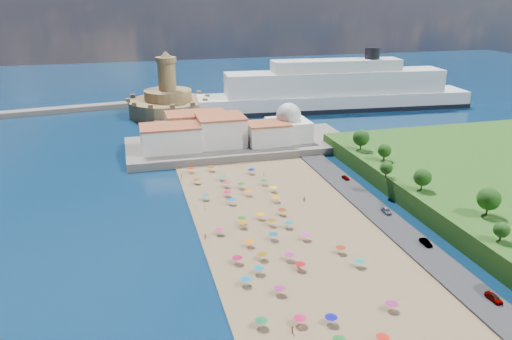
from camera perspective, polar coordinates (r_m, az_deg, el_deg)
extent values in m
plane|color=#071938|center=(135.08, 1.11, -6.85)|extent=(700.00, 700.00, 0.00)
cube|color=#59544C|center=(202.67, -1.88, 2.89)|extent=(90.00, 36.00, 3.00)
cube|color=#59544C|center=(232.62, -9.17, 4.81)|extent=(18.00, 70.00, 2.40)
cube|color=silver|center=(192.98, -9.76, 3.59)|extent=(22.00, 14.00, 9.00)
cube|color=silver|center=(197.25, -4.03, 4.49)|extent=(18.00, 16.00, 11.00)
cube|color=silver|center=(197.99, 1.33, 4.14)|extent=(16.00, 12.00, 8.00)
cube|color=silver|center=(207.56, -6.85, 5.03)|extent=(24.00, 14.00, 10.00)
cube|color=silver|center=(204.58, 3.71, 4.63)|extent=(16.00, 16.00, 8.00)
sphere|color=silver|center=(203.08, 3.75, 6.26)|extent=(10.00, 10.00, 10.00)
cylinder|color=silver|center=(202.22, 3.78, 7.30)|extent=(1.20, 1.20, 1.60)
cylinder|color=#977E4B|center=(260.99, -9.94, 7.05)|extent=(40.00, 40.00, 8.00)
cylinder|color=#977E4B|center=(259.65, -10.02, 8.45)|extent=(24.00, 24.00, 5.00)
cylinder|color=#977E4B|center=(257.97, -10.15, 10.51)|extent=(9.00, 9.00, 14.00)
cylinder|color=#977E4B|center=(256.80, -10.26, 12.32)|extent=(10.40, 10.40, 2.40)
cone|color=#977E4B|center=(256.47, -10.30, 12.91)|extent=(6.00, 6.00, 3.00)
cube|color=black|center=(274.18, 8.92, 7.12)|extent=(148.83, 33.49, 2.37)
cube|color=silver|center=(273.50, 8.96, 7.78)|extent=(147.80, 33.01, 8.79)
cube|color=silver|center=(271.57, 9.08, 9.89)|extent=(118.27, 26.80, 11.73)
cube|color=silver|center=(270.21, 9.18, 11.73)|extent=(69.26, 19.04, 5.86)
cylinder|color=black|center=(276.57, 13.17, 12.88)|extent=(7.82, 7.82, 5.86)
cylinder|color=gray|center=(99.90, 5.04, -16.79)|extent=(0.07, 0.07, 2.00)
cone|color=#D2104E|center=(99.36, 5.06, -16.37)|extent=(2.50, 2.50, 0.60)
cylinder|color=gray|center=(151.06, 2.28, -3.32)|extent=(0.07, 0.07, 2.00)
cone|color=#FF9B0B|center=(150.71, 2.28, -3.01)|extent=(2.50, 2.50, 0.60)
cylinder|color=gray|center=(129.48, 5.70, -7.58)|extent=(0.07, 0.07, 2.00)
cone|color=#CB2BA1|center=(129.07, 5.71, -7.23)|extent=(2.50, 2.50, 0.60)
cylinder|color=gray|center=(125.79, -0.76, -8.35)|extent=(0.07, 0.07, 2.00)
cone|color=orange|center=(125.37, -0.76, -7.99)|extent=(2.50, 2.50, 0.60)
cylinder|color=gray|center=(142.70, 2.98, -4.78)|extent=(0.07, 0.07, 2.00)
cone|color=maroon|center=(142.33, 2.98, -4.46)|extent=(2.50, 2.50, 0.60)
cylinder|color=gray|center=(158.38, 2.01, -2.19)|extent=(0.07, 0.07, 2.00)
cone|color=yellow|center=(158.04, 2.01, -1.89)|extent=(2.50, 2.50, 0.60)
cylinder|color=gray|center=(120.14, 3.81, -9.86)|extent=(0.07, 0.07, 2.00)
cone|color=#A9247E|center=(119.70, 3.82, -9.49)|extent=(2.50, 2.50, 0.60)
cylinder|color=gray|center=(116.57, 5.08, -10.91)|extent=(0.07, 0.07, 2.00)
cone|color=#B50E15|center=(116.11, 5.09, -10.52)|extent=(2.50, 2.50, 0.60)
cylinder|color=gray|center=(98.99, 0.60, -17.09)|extent=(0.07, 0.07, 2.00)
cone|color=#136A38|center=(98.45, 0.60, -16.67)|extent=(2.50, 2.50, 0.60)
cylinder|color=gray|center=(131.95, -4.16, -6.98)|extent=(0.07, 0.07, 2.00)
cone|color=#CC2B6E|center=(131.55, -4.17, -6.63)|extent=(2.50, 2.50, 0.60)
cylinder|color=gray|center=(165.85, -6.80, -1.28)|extent=(0.07, 0.07, 2.00)
cone|color=#88520C|center=(165.52, -6.81, -0.99)|extent=(2.50, 2.50, 0.60)
cylinder|color=gray|center=(139.93, 0.54, -5.28)|extent=(0.07, 0.07, 2.00)
cone|color=#FA9F0B|center=(139.55, 0.54, -4.95)|extent=(2.50, 2.50, 0.60)
cone|color=#136B27|center=(95.34, 9.50, -18.39)|extent=(2.50, 2.50, 0.60)
cylinder|color=gray|center=(119.72, 11.73, -10.39)|extent=(0.07, 0.07, 2.00)
cone|color=#0F8C7F|center=(119.28, 11.76, -10.01)|extent=(2.50, 2.50, 0.60)
cylinder|color=gray|center=(97.95, 14.26, -18.27)|extent=(0.07, 0.07, 2.00)
cone|color=red|center=(97.41, 14.31, -17.85)|extent=(2.50, 2.50, 0.60)
cylinder|color=gray|center=(118.65, -2.13, -10.24)|extent=(0.07, 0.07, 2.00)
cone|color=#AD0D3C|center=(118.20, -2.14, -9.86)|extent=(2.50, 2.50, 0.60)
cylinder|color=gray|center=(162.28, -3.44, -1.65)|extent=(0.07, 0.07, 2.00)
cone|color=#B92750|center=(161.95, -3.44, -1.36)|extent=(2.50, 2.50, 0.60)
cylinder|color=gray|center=(120.13, 0.72, -9.81)|extent=(0.07, 0.07, 2.00)
cone|color=#7F5D0B|center=(119.69, 0.72, -9.44)|extent=(2.50, 2.50, 0.60)
cylinder|color=gray|center=(176.39, -7.44, 0.01)|extent=(0.07, 0.07, 2.00)
cone|color=#FA2A0B|center=(176.08, -7.46, 0.28)|extent=(2.50, 2.50, 0.60)
cylinder|color=gray|center=(100.82, 8.57, -16.57)|extent=(0.07, 0.07, 2.00)
cone|color=#0B0C99|center=(100.29, 8.59, -16.15)|extent=(2.50, 2.50, 0.60)
cylinder|color=gray|center=(129.02, 1.95, -7.59)|extent=(0.07, 0.07, 2.00)
cone|color=#0F558C|center=(128.61, 1.96, -7.24)|extent=(2.50, 2.50, 0.60)
cylinder|color=gray|center=(137.76, -1.62, -5.71)|extent=(0.07, 0.07, 2.00)
cone|color=#1C7514|center=(137.37, -1.62, -5.37)|extent=(2.50, 2.50, 0.60)
cylinder|color=gray|center=(135.32, 3.75, -6.25)|extent=(0.07, 0.07, 2.00)
cone|color=#0E7181|center=(134.92, 3.76, -5.91)|extent=(2.50, 2.50, 0.60)
cylinder|color=gray|center=(110.79, -1.16, -12.62)|extent=(0.07, 0.07, 2.00)
cone|color=#0D6FAF|center=(110.30, -1.16, -12.23)|extent=(2.50, 2.50, 0.60)
cylinder|color=gray|center=(176.99, -5.15, 0.17)|extent=(0.07, 0.07, 2.00)
cone|color=#8A490C|center=(176.69, -5.16, 0.44)|extent=(2.50, 2.50, 0.60)
cylinder|color=gray|center=(155.06, -3.29, -2.71)|extent=(0.07, 0.07, 2.00)
cone|color=#BD0F40|center=(154.72, -3.30, -2.40)|extent=(2.50, 2.50, 0.60)
cylinder|color=gray|center=(149.45, -2.78, -3.60)|extent=(0.07, 0.07, 2.00)
cone|color=blue|center=(149.09, -2.79, -3.28)|extent=(2.50, 2.50, 0.60)
cylinder|color=gray|center=(164.01, 0.90, -1.38)|extent=(0.07, 0.07, 2.00)
cone|color=#147437|center=(163.68, 0.90, -1.09)|extent=(2.50, 2.50, 0.60)
cylinder|color=gray|center=(136.29, 1.77, -6.01)|extent=(0.07, 0.07, 2.00)
cone|color=#92590D|center=(135.90, 1.77, -5.67)|extent=(2.50, 2.50, 0.60)
cylinder|color=gray|center=(107.98, 2.75, -13.60)|extent=(0.07, 0.07, 2.00)
cone|color=#A02274|center=(107.48, 2.75, -13.20)|extent=(2.50, 2.50, 0.60)
cylinder|color=gray|center=(153.16, -5.82, -3.08)|extent=(0.07, 0.07, 2.00)
cone|color=#0E7780|center=(152.81, -5.84, -2.77)|extent=(2.50, 2.50, 0.60)
cylinder|color=gray|center=(135.08, -1.54, -6.26)|extent=(0.07, 0.07, 2.00)
cone|color=#CF700B|center=(134.68, -1.54, -5.92)|extent=(2.50, 2.50, 0.60)
cylinder|color=gray|center=(106.81, 15.23, -14.79)|extent=(0.07, 0.07, 2.00)
cone|color=#98206C|center=(106.31, 15.27, -14.39)|extent=(2.50, 2.50, 0.60)
cylinder|color=gray|center=(124.55, 9.65, -8.97)|extent=(0.07, 0.07, 2.00)
cone|color=#9B2B0E|center=(124.12, 9.67, -8.61)|extent=(2.50, 2.50, 0.60)
cylinder|color=gray|center=(173.63, -0.54, -0.15)|extent=(0.07, 0.07, 2.00)
cone|color=#0C0B92|center=(173.32, -0.55, 0.13)|extent=(2.50, 2.50, 0.60)
cylinder|color=gray|center=(161.16, -1.74, -1.78)|extent=(0.07, 0.07, 2.00)
cone|color=#1E7C16|center=(160.83, -1.75, -1.49)|extent=(2.50, 2.50, 0.60)
cylinder|color=gray|center=(155.50, -0.90, -2.61)|extent=(0.07, 0.07, 2.00)
cone|color=orange|center=(155.16, -0.90, -2.30)|extent=(2.50, 2.50, 0.60)
cylinder|color=gray|center=(114.71, 0.35, -11.37)|extent=(0.07, 0.07, 2.00)
cone|color=#107296|center=(114.25, 0.35, -10.99)|extent=(2.50, 2.50, 0.60)
cylinder|color=gray|center=(168.34, -3.90, -0.85)|extent=(0.07, 0.07, 2.00)
cone|color=#0F8A6E|center=(168.03, -3.91, -0.57)|extent=(2.50, 2.50, 0.60)
imported|color=tan|center=(146.86, -5.90, -4.15)|extent=(0.93, 1.33, 1.89)
imported|color=tan|center=(129.87, -5.79, -7.59)|extent=(0.81, 0.93, 1.64)
imported|color=tan|center=(98.05, 4.18, -17.71)|extent=(0.54, 1.51, 1.61)
imported|color=tan|center=(171.24, -8.50, -0.70)|extent=(0.56, 1.12, 1.84)
imported|color=tan|center=(170.95, 0.89, -0.52)|extent=(0.75, 1.19, 1.75)
imported|color=tan|center=(151.89, 5.52, -3.35)|extent=(1.48, 0.47, 1.60)
imported|color=tan|center=(117.62, 4.84, -10.63)|extent=(0.77, 1.02, 1.88)
imported|color=gray|center=(147.77, 14.69, -4.51)|extent=(2.11, 4.61, 1.31)
imported|color=gray|center=(132.80, 18.83, -7.84)|extent=(1.45, 4.10, 1.35)
imported|color=gray|center=(170.38, 10.20, -0.86)|extent=(1.86, 3.69, 1.21)
imported|color=gray|center=(116.25, 25.54, -13.01)|extent=(1.90, 4.21, 1.40)
cylinder|color=#382314|center=(129.24, 26.14, -6.88)|extent=(0.50, 0.50, 2.06)
sphere|color=#14380F|center=(128.48, 26.27, -6.14)|extent=(3.71, 3.71, 3.71)
cylinder|color=#382314|center=(141.66, 24.91, -4.10)|extent=(0.50, 0.50, 3.29)
sphere|color=#14380F|center=(140.58, 25.08, -2.99)|extent=(5.92, 5.92, 5.92)
cylinder|color=#382314|center=(152.20, 18.40, -1.69)|extent=(0.50, 0.50, 2.85)
sphere|color=#14380F|center=(151.32, 18.50, -0.79)|extent=(5.13, 5.13, 5.13)
cylinder|color=#382314|center=(159.51, 14.62, -0.43)|extent=(0.50, 0.50, 2.22)
sphere|color=#14380F|center=(158.85, 14.68, 0.24)|extent=(3.99, 3.99, 3.99)
cylinder|color=#382314|center=(175.08, 14.42, 1.47)|extent=(0.50, 0.50, 2.57)
sphere|color=#14380F|center=(174.39, 14.49, 2.19)|extent=(4.63, 4.63, 4.63)
cylinder|color=#382314|center=(184.67, 11.86, 2.75)|extent=(0.50, 0.50, 3.32)
sphere|color=#14380F|center=(183.84, 11.93, 3.64)|extent=(5.98, 5.98, 5.98)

